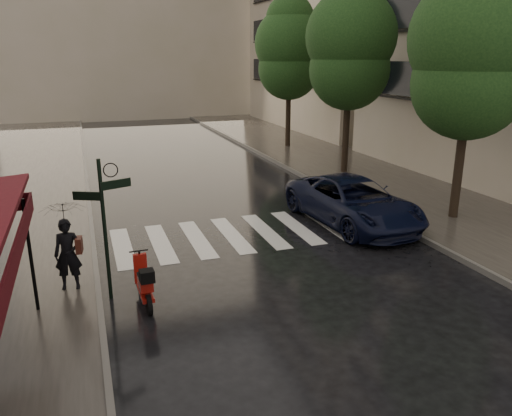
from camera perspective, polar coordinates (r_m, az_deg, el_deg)
ground at (r=9.05m, az=-6.96°, el=-17.27°), size 120.00×120.00×0.00m
sidewalk_far at (r=23.17m, az=11.63°, el=4.12°), size 5.50×60.00×0.12m
curb_near at (r=19.98m, az=-18.64°, el=1.58°), size 0.12×60.00×0.16m
curb_far at (r=21.88m, az=5.29°, el=3.69°), size 0.12×60.00×0.16m
crosswalk at (r=14.95m, az=-0.86°, el=-2.84°), size 7.85×3.20×0.01m
signpost at (r=10.85m, az=-16.97°, el=-1.17°), size 1.17×0.29×3.10m
tree_near at (r=16.58m, az=23.57°, el=16.49°), size 3.80×3.80×7.99m
tree_mid at (r=22.25m, az=10.76°, el=18.03°), size 3.80×3.80×8.34m
tree_far at (r=28.62m, az=3.83°, el=17.70°), size 3.80×3.80×8.16m
pedestrian_with_umbrella at (r=11.43m, az=-21.09°, el=-1.21°), size 1.06×1.08×2.42m
scooter at (r=10.91m, az=-12.64°, el=-8.41°), size 0.41×1.54×1.01m
parked_car at (r=15.86m, az=11.01°, el=0.73°), size 2.84×5.38×1.44m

